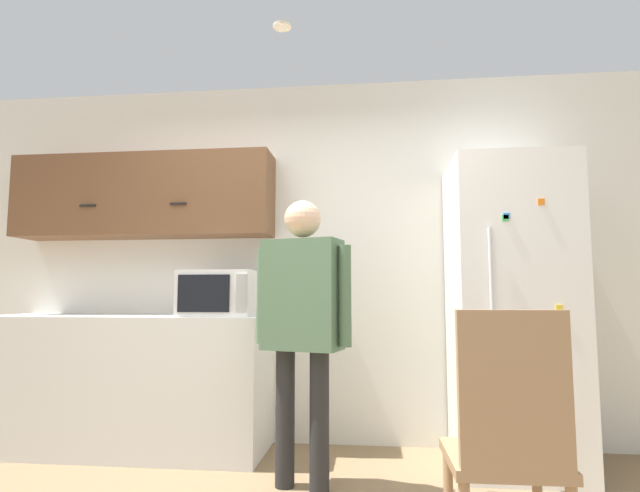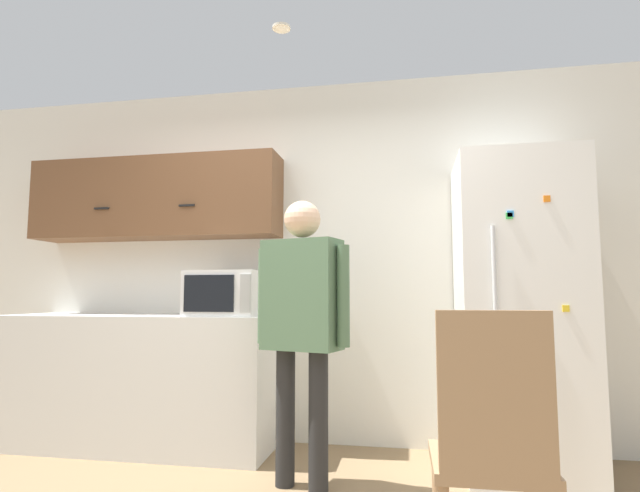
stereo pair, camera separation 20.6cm
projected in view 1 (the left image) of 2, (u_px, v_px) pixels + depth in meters
The scene contains 8 objects.
back_wall at pixel (308, 259), 3.78m from camera, with size 6.00×0.06×2.70m.
counter at pixel (128, 382), 3.49m from camera, with size 1.95×0.62×0.93m.
upper_cabinets at pixel (144, 197), 3.77m from camera, with size 1.95×0.35×0.61m.
microwave at pixel (220, 293), 3.40m from camera, with size 0.49×0.42×0.31m.
person at pixel (302, 310), 2.86m from camera, with size 0.57×0.33×1.63m.
refrigerator at pixel (511, 311), 3.20m from camera, with size 0.73×0.74×1.94m.
chair at pixel (508, 438), 1.82m from camera, with size 0.42×0.42×1.02m.
ceiling_light at pixel (282, 26), 2.99m from camera, with size 0.11×0.11×0.01m.
Camera 1 is at (0.51, -1.93, 1.07)m, focal length 28.00 mm.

